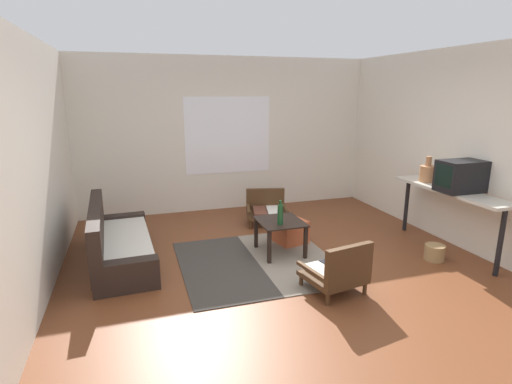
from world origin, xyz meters
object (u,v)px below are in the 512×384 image
(armchair_striped_foreground, at_px, (338,271))
(armchair_by_window, at_px, (266,208))
(coffee_table, at_px, (280,227))
(wicker_basket, at_px, (435,252))
(ottoman_orange, at_px, (290,231))
(glass_bottle, at_px, (280,214))
(console_shelf, at_px, (450,196))
(clay_vase, at_px, (427,173))
(couch, at_px, (117,244))
(crt_television, at_px, (461,176))

(armchair_striped_foreground, bearing_deg, armchair_by_window, 88.89)
(coffee_table, distance_m, wicker_basket, 2.01)
(ottoman_orange, bearing_deg, glass_bottle, -125.51)
(armchair_striped_foreground, bearing_deg, ottoman_orange, 87.15)
(glass_bottle, bearing_deg, armchair_by_window, 78.10)
(armchair_striped_foreground, xyz_separation_m, ottoman_orange, (0.08, 1.54, -0.09))
(ottoman_orange, height_order, console_shelf, console_shelf)
(console_shelf, distance_m, clay_vase, 0.51)
(ottoman_orange, height_order, wicker_basket, ottoman_orange)
(clay_vase, height_order, glass_bottle, clay_vase)
(couch, height_order, crt_television, crt_television)
(wicker_basket, bearing_deg, couch, 163.14)
(coffee_table, height_order, crt_television, crt_television)
(glass_bottle, bearing_deg, wicker_basket, -19.67)
(armchair_striped_foreground, height_order, wicker_basket, armchair_striped_foreground)
(glass_bottle, relative_size, wicker_basket, 1.26)
(coffee_table, height_order, console_shelf, console_shelf)
(armchair_by_window, height_order, crt_television, crt_television)
(coffee_table, relative_size, console_shelf, 0.35)
(clay_vase, relative_size, glass_bottle, 1.14)
(console_shelf, relative_size, clay_vase, 4.96)
(coffee_table, relative_size, armchair_striped_foreground, 0.94)
(armchair_striped_foreground, xyz_separation_m, glass_bottle, (-0.25, 1.08, 0.34))
(glass_bottle, bearing_deg, console_shelf, -10.85)
(clay_vase, distance_m, glass_bottle, 2.27)
(crt_television, height_order, clay_vase, crt_television)
(armchair_by_window, relative_size, ottoman_orange, 1.87)
(coffee_table, height_order, ottoman_orange, coffee_table)
(coffee_table, height_order, wicker_basket, coffee_table)
(coffee_table, distance_m, armchair_striped_foreground, 1.23)
(crt_television, distance_m, glass_bottle, 2.35)
(ottoman_orange, relative_size, crt_television, 0.73)
(couch, height_order, coffee_table, couch)
(armchair_by_window, distance_m, clay_vase, 2.50)
(wicker_basket, bearing_deg, coffee_table, 156.23)
(armchair_by_window, height_order, console_shelf, console_shelf)
(couch, bearing_deg, clay_vase, -6.42)
(couch, distance_m, armchair_by_window, 2.48)
(couch, bearing_deg, wicker_basket, -16.86)
(crt_television, bearing_deg, coffee_table, 162.10)
(armchair_striped_foreground, distance_m, glass_bottle, 1.16)
(armchair_by_window, bearing_deg, crt_television, -45.87)
(wicker_basket, bearing_deg, glass_bottle, 160.33)
(console_shelf, height_order, wicker_basket, console_shelf)
(console_shelf, height_order, crt_television, crt_television)
(couch, xyz_separation_m, coffee_table, (2.06, -0.37, 0.14))
(clay_vase, bearing_deg, console_shelf, -90.00)
(console_shelf, bearing_deg, couch, 167.57)
(crt_television, height_order, wicker_basket, crt_television)
(ottoman_orange, bearing_deg, armchair_striped_foreground, -92.85)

